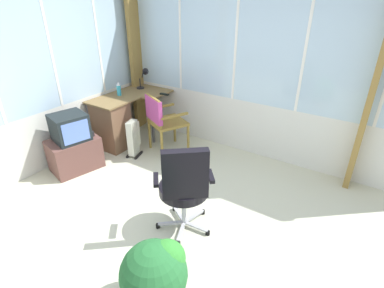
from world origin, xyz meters
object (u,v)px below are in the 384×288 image
(wooden_armchair, at_px, (160,117))
(office_chair, at_px, (184,185))
(tv_on_stand, at_px, (74,145))
(desk_lamp, at_px, (145,75))
(tv_remote, at_px, (164,94))
(space_heater, at_px, (134,138))
(desk, at_px, (113,122))
(potted_plant, at_px, (156,274))
(spray_bottle, at_px, (119,89))

(wooden_armchair, distance_m, office_chair, 1.76)
(tv_on_stand, bearing_deg, wooden_armchair, -34.45)
(desk_lamp, bearing_deg, tv_remote, -104.53)
(wooden_armchair, xyz_separation_m, space_heater, (-0.29, 0.29, -0.30))
(desk, height_order, tv_on_stand, tv_on_stand)
(tv_remote, bearing_deg, office_chair, -142.56)
(space_heater, distance_m, potted_plant, 2.53)
(desk_lamp, bearing_deg, wooden_armchair, -126.50)
(spray_bottle, xyz_separation_m, potted_plant, (-2.04, -2.37, -0.51))
(desk, height_order, desk_lamp, desk_lamp)
(desk, relative_size, office_chair, 1.21)
(tv_remote, relative_size, office_chair, 0.15)
(desk, relative_size, spray_bottle, 5.70)
(desk, bearing_deg, desk_lamp, -1.24)
(desk, xyz_separation_m, spray_bottle, (0.25, 0.07, 0.46))
(desk_lamp, distance_m, spray_bottle, 0.55)
(desk_lamp, distance_m, space_heater, 1.18)
(desk, distance_m, potted_plant, 2.92)
(tv_remote, bearing_deg, desk_lamp, 70.27)
(space_heater, bearing_deg, desk_lamp, 28.24)
(potted_plant, bearing_deg, space_heater, 46.81)
(office_chair, height_order, space_heater, office_chair)
(spray_bottle, distance_m, office_chair, 2.44)
(space_heater, bearing_deg, desk, 83.19)
(desk_lamp, bearing_deg, desk, 178.76)
(desk, xyz_separation_m, tv_remote, (0.66, -0.52, 0.36))
(desk_lamp, bearing_deg, office_chair, -131.37)
(office_chair, bearing_deg, spray_bottle, 59.43)
(tv_on_stand, bearing_deg, desk_lamp, 1.43)
(office_chair, distance_m, space_heater, 1.84)
(desk_lamp, bearing_deg, potted_plant, -138.26)
(wooden_armchair, xyz_separation_m, potted_plant, (-2.02, -1.55, -0.23))
(desk, relative_size, tv_remote, 8.21)
(spray_bottle, bearing_deg, tv_on_stand, -173.36)
(tv_remote, relative_size, tv_on_stand, 0.18)
(desk_lamp, relative_size, office_chair, 0.33)
(spray_bottle, distance_m, space_heater, 0.85)
(desk, distance_m, tv_remote, 0.91)
(tv_remote, relative_size, space_heater, 0.27)
(desk_lamp, relative_size, tv_remote, 2.23)
(desk, height_order, potted_plant, desk)
(tv_remote, bearing_deg, wooden_armchair, -154.97)
(wooden_armchair, bearing_deg, space_heater, 135.01)
(tv_remote, relative_size, potted_plant, 0.24)
(desk, xyz_separation_m, office_chair, (-0.98, -2.03, 0.18))
(office_chair, xyz_separation_m, tv_on_stand, (0.19, 1.97, -0.22))
(desk_lamp, height_order, wooden_armchair, desk_lamp)
(desk, bearing_deg, space_heater, -96.81)
(wooden_armchair, height_order, space_heater, wooden_armchair)
(tv_on_stand, distance_m, space_heater, 0.85)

